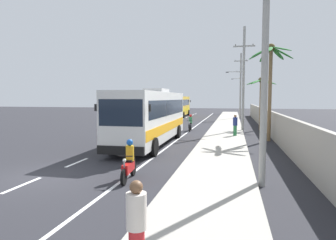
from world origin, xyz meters
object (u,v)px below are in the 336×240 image
(utility_pole_far, at_px, (240,84))
(pedestrian_midwalk, at_px, (137,225))
(motorcycle_beside_bus, at_px, (129,163))
(pedestrian_near_kerb, at_px, (235,125))
(coach_bus_foreground, at_px, (152,115))
(motorcycle_trailing, at_px, (190,124))
(utility_pole_nearest, at_px, (265,62))
(utility_pole_distant, at_px, (240,88))
(coach_bus_far_lane, at_px, (178,105))
(palm_second, at_px, (271,68))
(utility_pole_mid, at_px, (244,78))
(palm_nearest, at_px, (261,90))

(utility_pole_far, bearing_deg, pedestrian_midwalk, -93.51)
(motorcycle_beside_bus, xyz_separation_m, pedestrian_near_kerb, (4.09, 13.41, 0.38))
(coach_bus_foreground, height_order, motorcycle_trailing, coach_bus_foreground)
(coach_bus_foreground, height_order, utility_pole_nearest, utility_pole_nearest)
(coach_bus_foreground, distance_m, utility_pole_distant, 44.76)
(utility_pole_distant, bearing_deg, motorcycle_trailing, -98.45)
(motorcycle_beside_bus, height_order, pedestrian_near_kerb, pedestrian_near_kerb)
(coach_bus_far_lane, bearing_deg, pedestrian_near_kerb, -68.86)
(palm_second, bearing_deg, utility_pole_distant, 91.87)
(motorcycle_trailing, xyz_separation_m, utility_pole_nearest, (5.11, -16.70, 3.80))
(utility_pole_distant, bearing_deg, palm_second, -88.13)
(motorcycle_beside_bus, xyz_separation_m, utility_pole_nearest, (4.99, 0.30, 3.81))
(pedestrian_midwalk, bearing_deg, utility_pole_mid, 56.07)
(palm_nearest, bearing_deg, palm_second, -90.11)
(pedestrian_midwalk, height_order, utility_pole_nearest, utility_pole_nearest)
(pedestrian_near_kerb, xyz_separation_m, utility_pole_distant, (1.09, 39.26, 4.21))
(pedestrian_near_kerb, bearing_deg, motorcycle_trailing, 167.65)
(motorcycle_trailing, height_order, pedestrian_midwalk, pedestrian_midwalk)
(motorcycle_beside_bus, bearing_deg, motorcycle_trailing, 90.39)
(utility_pole_nearest, bearing_deg, utility_pole_distant, 89.78)
(coach_bus_foreground, xyz_separation_m, utility_pole_nearest, (6.55, -8.25, 2.45))
(motorcycle_beside_bus, xyz_separation_m, palm_nearest, (6.54, 19.44, 3.36))
(utility_pole_mid, bearing_deg, pedestrian_near_kerb, -99.40)
(coach_bus_foreground, distance_m, coach_bus_far_lane, 29.16)
(palm_second, bearing_deg, motorcycle_beside_bus, -118.89)
(coach_bus_far_lane, relative_size, motorcycle_trailing, 5.64)
(coach_bus_far_lane, height_order, pedestrian_near_kerb, coach_bus_far_lane)
(palm_nearest, relative_size, palm_second, 0.74)
(coach_bus_far_lane, xyz_separation_m, utility_pole_distant, (10.40, 15.20, 3.30))
(coach_bus_far_lane, distance_m, utility_pole_nearest, 38.63)
(pedestrian_near_kerb, height_order, utility_pole_nearest, utility_pole_nearest)
(utility_pole_nearest, height_order, palm_nearest, utility_pole_nearest)
(coach_bus_far_lane, distance_m, utility_pole_mid, 22.34)
(motorcycle_trailing, distance_m, utility_pole_nearest, 17.87)
(motorcycle_trailing, distance_m, utility_pole_mid, 6.67)
(coach_bus_far_lane, height_order, motorcycle_beside_bus, coach_bus_far_lane)
(motorcycle_beside_bus, distance_m, palm_nearest, 20.78)
(motorcycle_trailing, bearing_deg, utility_pole_mid, 8.76)
(coach_bus_far_lane, height_order, utility_pole_distant, utility_pole_distant)
(pedestrian_near_kerb, height_order, pedestrian_midwalk, pedestrian_near_kerb)
(pedestrian_near_kerb, relative_size, palm_second, 0.24)
(pedestrian_midwalk, bearing_deg, palm_nearest, 52.62)
(coach_bus_foreground, xyz_separation_m, palm_nearest, (8.09, 10.89, 2.00))
(pedestrian_near_kerb, height_order, utility_pole_far, utility_pole_far)
(coach_bus_foreground, height_order, motorcycle_beside_bus, coach_bus_foreground)
(pedestrian_near_kerb, bearing_deg, utility_pole_far, 116.10)
(motorcycle_trailing, xyz_separation_m, utility_pole_distant, (5.30, 35.68, 4.59))
(pedestrian_near_kerb, xyz_separation_m, palm_nearest, (2.44, 6.03, 2.98))
(coach_bus_far_lane, height_order, utility_pole_mid, utility_pole_mid)
(coach_bus_foreground, bearing_deg, utility_pole_distant, 81.31)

